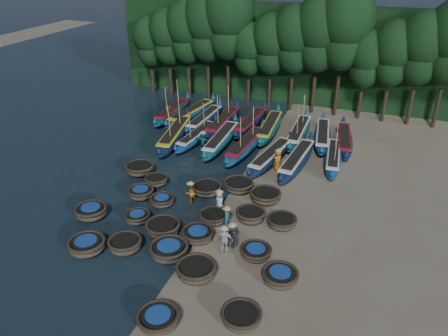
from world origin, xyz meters
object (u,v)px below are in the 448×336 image
(coracle_23, at_px, (238,185))
(long_boat_10, at_px, (191,113))
(coracle_13, at_px, (198,234))
(coracle_17, at_px, (213,217))
(coracle_4, at_px, (241,316))
(long_boat_11, at_px, (205,119))
(coracle_7, at_px, (169,250))
(long_boat_14, at_px, (270,127))
(long_boat_8, at_px, (333,157))
(coracle_22, at_px, (207,189))
(coracle_11, at_px, (138,217))
(coracle_6, at_px, (125,244))
(long_boat_15, at_px, (299,132))
(coracle_15, at_px, (141,192))
(coracle_21, at_px, (156,180))
(coracle_8, at_px, (196,270))
(long_boat_4, at_px, (221,140))
(fisherman_6, at_px, (278,159))
(long_boat_9, at_px, (173,112))
(long_boat_6, at_px, (271,156))
(long_boat_12, at_px, (223,123))
(fisherman_0, at_px, (219,201))
(fisherman_2, at_px, (191,192))
(long_boat_17, at_px, (344,140))
(coracle_9, at_px, (280,276))
(fisherman_4, at_px, (224,239))
(coracle_5, at_px, (87,245))
(coracle_19, at_px, (282,221))
(long_boat_3, at_px, (197,136))
(long_boat_16, at_px, (322,136))
(long_boat_13, at_px, (251,122))
(coracle_12, at_px, (163,227))
(coracle_10, at_px, (91,211))
(coracle_3, at_px, (158,319))
(fisherman_3, at_px, (232,235))
(coracle_18, at_px, (251,215))
(long_boat_5, at_px, (246,145))

(coracle_23, bearing_deg, long_boat_10, 127.26)
(coracle_13, distance_m, coracle_17, 2.02)
(coracle_4, distance_m, long_boat_11, 24.75)
(coracle_7, xyz_separation_m, long_boat_14, (0.59, 19.12, 0.11))
(coracle_4, bearing_deg, long_boat_8, 84.83)
(coracle_7, height_order, coracle_22, coracle_7)
(coracle_11, bearing_deg, long_boat_10, 103.41)
(coracle_6, xyz_separation_m, long_boat_15, (5.92, 19.25, 0.13))
(coracle_15, relative_size, coracle_21, 0.96)
(coracle_11, bearing_deg, coracle_8, -31.81)
(long_boat_4, relative_size, fisherman_6, 4.45)
(long_boat_9, bearing_deg, long_boat_6, -30.87)
(coracle_6, distance_m, long_boat_9, 21.37)
(long_boat_12, relative_size, fisherman_0, 4.81)
(long_boat_11, relative_size, fisherman_2, 4.67)
(coracle_22, relative_size, long_boat_17, 0.33)
(coracle_13, distance_m, fisherman_6, 10.45)
(long_boat_4, bearing_deg, coracle_9, -61.10)
(long_boat_12, xyz_separation_m, fisherman_4, (6.55, -17.25, 0.33))
(coracle_5, xyz_separation_m, long_boat_14, (5.15, 20.36, 0.10))
(coracle_4, distance_m, coracle_6, 8.34)
(coracle_19, distance_m, long_boat_10, 19.62)
(coracle_8, bearing_deg, long_boat_11, 111.49)
(long_boat_3, height_order, long_boat_9, long_boat_9)
(coracle_17, bearing_deg, long_boat_16, 73.66)
(coracle_4, distance_m, long_boat_13, 23.85)
(long_boat_14, relative_size, long_boat_17, 1.10)
(long_boat_8, bearing_deg, coracle_12, -128.17)
(coracle_21, bearing_deg, fisherman_4, -37.27)
(coracle_7, height_order, coracle_21, coracle_7)
(coracle_10, relative_size, fisherman_0, 1.13)
(coracle_3, height_order, coracle_7, coracle_7)
(coracle_17, xyz_separation_m, fisherman_3, (1.95, -2.01, 0.46))
(coracle_9, bearing_deg, fisherman_6, 104.75)
(coracle_7, distance_m, coracle_18, 5.91)
(long_boat_4, distance_m, long_boat_10, 7.02)
(coracle_8, distance_m, coracle_21, 10.41)
(coracle_21, bearing_deg, long_boat_3, 92.09)
(long_boat_17, bearing_deg, long_boat_4, -167.83)
(coracle_7, height_order, fisherman_4, fisherman_4)
(coracle_4, height_order, coracle_10, coracle_10)
(coracle_17, distance_m, long_boat_12, 15.41)
(coracle_3, bearing_deg, long_boat_9, 114.98)
(long_boat_8, bearing_deg, coracle_9, -98.37)
(coracle_11, distance_m, coracle_19, 8.99)
(coracle_18, relative_size, fisherman_0, 1.16)
(coracle_9, height_order, long_boat_5, long_boat_5)
(coracle_13, relative_size, long_boat_17, 0.27)
(coracle_23, height_order, long_boat_11, long_boat_11)
(long_boat_8, relative_size, long_boat_12, 0.84)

